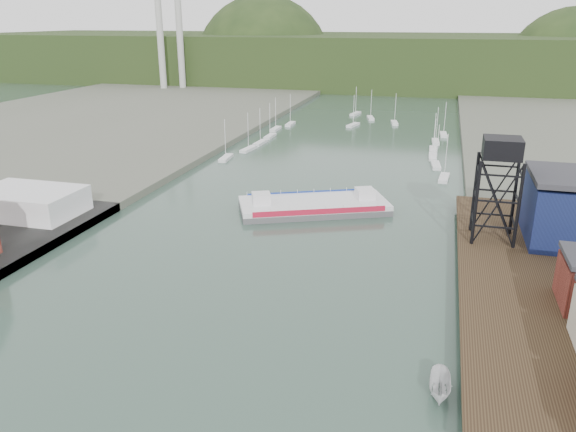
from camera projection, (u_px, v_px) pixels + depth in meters
The scene contains 8 objects.
east_pier at pixel (512, 276), 75.92m from camera, with size 14.00×70.00×2.45m.
white_shed at pixel (28, 202), 100.09m from camera, with size 18.00×12.00×4.50m, color silver.
lift_tower at pixel (502, 154), 83.65m from camera, with size 6.50×6.50×16.00m.
marina_sailboats at pixel (352, 138), 170.62m from camera, with size 57.71×92.65×0.90m.
smokestacks at pixel (170, 28), 272.74m from camera, with size 11.20×8.20×60.00m.
distant_hills at pixel (392, 64), 316.32m from camera, with size 500.00×120.00×80.00m.
chain_ferry at pixel (314, 205), 106.90m from camera, with size 29.98×21.64×4.01m.
motorboat at pixel (440, 387), 54.43m from camera, with size 2.10×5.58×2.16m, color silver.
Camera 1 is at (26.01, -29.45, 34.90)m, focal length 35.00 mm.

